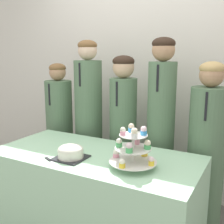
% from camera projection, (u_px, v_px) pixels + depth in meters
% --- Properties ---
extents(wall_back, '(9.00, 0.06, 2.70)m').
position_uv_depth(wall_back, '(149.00, 67.00, 2.95)').
color(wall_back, silver).
rests_on(wall_back, ground_plane).
extents(table, '(1.59, 0.75, 0.74)m').
position_uv_depth(table, '(95.00, 198.00, 2.22)').
color(table, '#A8DBB2').
rests_on(table, ground_plane).
extents(round_cake, '(0.22, 0.22, 0.11)m').
position_uv_depth(round_cake, '(71.00, 152.00, 2.04)').
color(round_cake, '#232328').
rests_on(round_cake, table).
extents(cake_knife, '(0.28, 0.14, 0.01)m').
position_uv_depth(cake_knife, '(52.00, 162.00, 1.99)').
color(cake_knife, silver).
rests_on(cake_knife, table).
extents(cupcake_stand, '(0.32, 0.32, 0.29)m').
position_uv_depth(cupcake_stand, '(133.00, 148.00, 1.86)').
color(cupcake_stand, silver).
rests_on(cupcake_stand, table).
extents(student_0, '(0.28, 0.29, 1.39)m').
position_uv_depth(student_0, '(60.00, 132.00, 3.05)').
color(student_0, '#567556').
rests_on(student_0, ground_plane).
extents(student_1, '(0.27, 0.28, 1.62)m').
position_uv_depth(student_1, '(89.00, 125.00, 2.84)').
color(student_1, '#567556').
rests_on(student_1, ground_plane).
extents(student_2, '(0.26, 0.26, 1.48)m').
position_uv_depth(student_2, '(123.00, 135.00, 2.67)').
color(student_2, '#567556').
rests_on(student_2, ground_plane).
extents(student_3, '(0.24, 0.25, 1.63)m').
position_uv_depth(student_3, '(160.00, 132.00, 2.48)').
color(student_3, '#567556').
rests_on(student_3, ground_plane).
extents(student_4, '(0.30, 0.31, 1.43)m').
position_uv_depth(student_4, '(206.00, 153.00, 2.32)').
color(student_4, '#567556').
rests_on(student_4, ground_plane).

